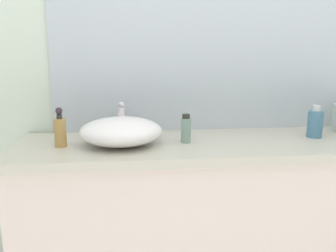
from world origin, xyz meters
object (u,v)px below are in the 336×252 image
Objects in this scene: sink_basin at (121,131)px; lotion_bottle at (315,123)px; perfume_bottle at (186,129)px; soap_dispenser at (60,130)px.

lotion_bottle is at bearing 2.75° from sink_basin.
lotion_bottle is (0.92, 0.04, 0.01)m from sink_basin.
perfume_bottle is at bearing -176.92° from lotion_bottle.
lotion_bottle is 0.63m from perfume_bottle.
sink_basin is at bearing -177.25° from lotion_bottle.
soap_dispenser is at bearing -178.75° from perfume_bottle.
lotion_bottle is at bearing 3.08° from perfume_bottle.
sink_basin is at bearing 0.37° from soap_dispenser.
perfume_bottle is at bearing 2.04° from sink_basin.
soap_dispenser reaches higher than lotion_bottle.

